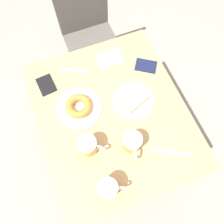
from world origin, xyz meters
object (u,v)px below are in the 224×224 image
object	(u,v)px
chair	(87,26)
beer_mug_center	(132,143)
napkin_folded	(110,59)
passport_near_edge	(46,85)
knife	(171,152)
passport_far_edge	(146,66)
plate_with_donut	(79,107)
fork	(74,70)
beer_mug_right	(88,146)
plate_with_cake	(133,99)
beer_mug_left	(108,188)

from	to	relation	value
chair	beer_mug_center	bearing A→B (deg)	-95.53
napkin_folded	passport_near_edge	xyz separation A→B (m)	(-0.41, -0.04, 0.00)
knife	napkin_folded	bearing A→B (deg)	97.39
knife	passport_far_edge	bearing A→B (deg)	79.45
chair	plate_with_donut	bearing A→B (deg)	-110.98
beer_mug_center	fork	xyz separation A→B (m)	(-0.13, 0.55, -0.06)
beer_mug_right	passport_far_edge	world-z (taller)	beer_mug_right
beer_mug_center	passport_far_edge	bearing A→B (deg)	56.51
fork	knife	size ratio (longest dim) A/B	0.79
plate_with_cake	beer_mug_center	size ratio (longest dim) A/B	1.70
beer_mug_left	beer_mug_right	xyz separation A→B (m)	(-0.02, 0.22, 0.00)
plate_with_donut	beer_mug_right	world-z (taller)	beer_mug_right
chair	passport_far_edge	world-z (taller)	chair
passport_near_edge	knife	bearing A→B (deg)	-51.10
plate_with_cake	plate_with_donut	distance (m)	0.30
beer_mug_right	passport_near_edge	size ratio (longest dim) A/B	0.93
chair	napkin_folded	size ratio (longest dim) A/B	6.22
chair	beer_mug_right	bearing A→B (deg)	-107.55
plate_with_donut	napkin_folded	distance (m)	0.37
beer_mug_left	fork	distance (m)	0.71
fork	beer_mug_right	bearing A→B (deg)	-98.49
fork	plate_with_donut	bearing A→B (deg)	-101.28
beer_mug_left	knife	bearing A→B (deg)	7.82
fork	passport_far_edge	distance (m)	0.43
napkin_folded	knife	world-z (taller)	napkin_folded
plate_with_cake	passport_far_edge	xyz separation A→B (m)	(0.16, 0.18, -0.02)
beer_mug_center	fork	bearing A→B (deg)	103.86
napkin_folded	passport_far_edge	size ratio (longest dim) A/B	0.98
beer_mug_right	passport_near_edge	distance (m)	0.46
chair	napkin_folded	world-z (taller)	chair
beer_mug_center	napkin_folded	world-z (taller)	beer_mug_center
plate_with_cake	beer_mug_center	distance (m)	0.26
fork	passport_near_edge	size ratio (longest dim) A/B	1.14
plate_with_donut	fork	bearing A→B (deg)	78.72
beer_mug_center	napkin_folded	size ratio (longest dim) A/B	0.90
beer_mug_left	passport_far_edge	size ratio (longest dim) A/B	0.86
chair	napkin_folded	xyz separation A→B (m)	(0.00, -0.49, 0.21)
beer_mug_center	knife	size ratio (longest dim) A/B	0.70
beer_mug_center	passport_near_edge	world-z (taller)	beer_mug_center
plate_with_donut	passport_near_edge	bearing A→B (deg)	122.57
beer_mug_center	napkin_folded	xyz separation A→B (m)	(0.09, 0.55, -0.06)
beer_mug_left	napkin_folded	bearing A→B (deg)	68.26
beer_mug_left	passport_near_edge	xyz separation A→B (m)	(-0.13, 0.67, -0.06)
beer_mug_left	beer_mug_center	bearing A→B (deg)	40.11
beer_mug_left	beer_mug_right	distance (m)	0.22
plate_with_donut	beer_mug_center	size ratio (longest dim) A/B	1.82
plate_with_cake	fork	bearing A→B (deg)	128.52
beer_mug_right	napkin_folded	size ratio (longest dim) A/B	0.83
beer_mug_left	passport_near_edge	world-z (taller)	beer_mug_left
napkin_folded	beer_mug_right	bearing A→B (deg)	-122.05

